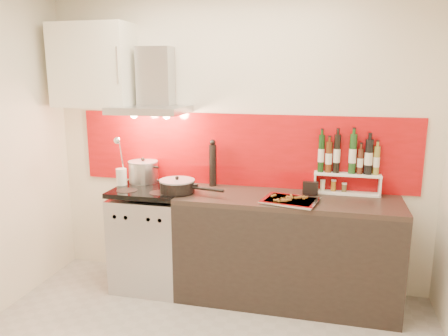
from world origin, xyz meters
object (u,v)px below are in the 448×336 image
(range_stove, at_px, (152,238))
(pepper_mill, at_px, (213,164))
(stock_pot, at_px, (143,171))
(counter, at_px, (286,249))
(baking_tray, at_px, (290,200))
(saute_pan, at_px, (178,186))

(range_stove, distance_m, pepper_mill, 0.86)
(stock_pot, height_order, pepper_mill, pepper_mill)
(counter, height_order, pepper_mill, pepper_mill)
(stock_pot, height_order, baking_tray, stock_pot)
(stock_pot, xyz_separation_m, saute_pan, (0.42, -0.25, -0.05))
(range_stove, xyz_separation_m, pepper_mill, (0.51, 0.21, 0.66))
(stock_pot, xyz_separation_m, pepper_mill, (0.64, 0.05, 0.09))
(counter, height_order, stock_pot, stock_pot)
(counter, xyz_separation_m, pepper_mill, (-0.69, 0.21, 0.65))
(range_stove, bearing_deg, pepper_mill, 22.82)
(stock_pot, height_order, saute_pan, stock_pot)
(pepper_mill, bearing_deg, stock_pot, -175.64)
(range_stove, height_order, pepper_mill, pepper_mill)
(counter, relative_size, pepper_mill, 4.29)
(counter, xyz_separation_m, saute_pan, (-0.91, -0.09, 0.51))
(stock_pot, bearing_deg, saute_pan, -30.65)
(range_stove, height_order, counter, range_stove)
(pepper_mill, bearing_deg, range_stove, -157.18)
(range_stove, relative_size, saute_pan, 1.59)
(stock_pot, bearing_deg, pepper_mill, 4.36)
(saute_pan, bearing_deg, stock_pot, 149.35)
(stock_pot, bearing_deg, counter, -6.87)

